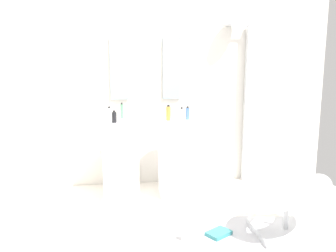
# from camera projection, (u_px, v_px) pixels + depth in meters

# --- Properties ---
(ground_plane) EXTENTS (4.80, 3.60, 0.04)m
(ground_plane) POSITION_uv_depth(u_px,v_px,m) (159.00, 245.00, 3.11)
(ground_plane) COLOR silver
(rear_partition) EXTENTS (4.80, 0.10, 2.60)m
(rear_partition) POSITION_uv_depth(u_px,v_px,m) (145.00, 84.00, 4.48)
(rear_partition) COLOR silver
(rear_partition) RESTS_ON ground_plane
(pedestal_sink_left) EXTENTS (0.47, 0.47, 1.02)m
(pedestal_sink_left) POSITION_uv_depth(u_px,v_px,m) (121.00, 156.00, 4.09)
(pedestal_sink_left) COLOR white
(pedestal_sink_left) RESTS_ON ground_plane
(pedestal_sink_right) EXTENTS (0.47, 0.47, 1.02)m
(pedestal_sink_right) POSITION_uv_depth(u_px,v_px,m) (176.00, 155.00, 4.18)
(pedestal_sink_right) COLOR white
(pedestal_sink_right) RESTS_ON ground_plane
(vanity_mirror_left) EXTENTS (0.22, 0.03, 0.76)m
(vanity_mirror_left) POSITION_uv_depth(u_px,v_px,m) (119.00, 69.00, 4.34)
(vanity_mirror_left) COLOR #8C9EA8
(vanity_mirror_right) EXTENTS (0.22, 0.03, 0.76)m
(vanity_mirror_right) POSITION_uv_depth(u_px,v_px,m) (171.00, 68.00, 4.42)
(vanity_mirror_right) COLOR #8C9EA8
(shower_column) EXTENTS (0.49, 0.24, 2.05)m
(shower_column) POSITION_uv_depth(u_px,v_px,m) (249.00, 101.00, 4.58)
(shower_column) COLOR #B7BABF
(shower_column) RESTS_ON ground_plane
(lounge_chair) EXTENTS (1.10, 1.10, 0.65)m
(lounge_chair) POSITION_uv_depth(u_px,v_px,m) (287.00, 199.00, 3.20)
(lounge_chair) COLOR #B7BABF
(lounge_chair) RESTS_ON ground_plane
(towel_rack) EXTENTS (0.37, 0.22, 0.95)m
(towel_rack) POSITION_uv_depth(u_px,v_px,m) (5.00, 169.00, 3.17)
(towel_rack) COLOR #B7BABF
(towel_rack) RESTS_ON ground_plane
(area_rug) EXTENTS (1.24, 0.82, 0.01)m
(area_rug) POSITION_uv_depth(u_px,v_px,m) (197.00, 239.00, 3.16)
(area_rug) COLOR #B2B2B7
(area_rug) RESTS_ON ground_plane
(magazine_teal) EXTENTS (0.27, 0.25, 0.04)m
(magazine_teal) POSITION_uv_depth(u_px,v_px,m) (219.00, 233.00, 3.22)
(magazine_teal) COLOR teal
(magazine_teal) RESTS_ON area_rug
(coffee_mug) EXTENTS (0.07, 0.07, 0.11)m
(coffee_mug) POSITION_uv_depth(u_px,v_px,m) (186.00, 235.00, 3.12)
(coffee_mug) COLOR white
(coffee_mug) RESTS_ON area_rug
(soap_bottle_green) EXTENTS (0.04, 0.04, 0.19)m
(soap_bottle_green) POSITION_uv_depth(u_px,v_px,m) (122.00, 111.00, 4.16)
(soap_bottle_green) COLOR #59996B
(soap_bottle_green) RESTS_ON pedestal_sink_left
(soap_bottle_clear) EXTENTS (0.05, 0.05, 0.13)m
(soap_bottle_clear) POSITION_uv_depth(u_px,v_px,m) (182.00, 113.00, 4.20)
(soap_bottle_clear) COLOR silver
(soap_bottle_clear) RESTS_ON pedestal_sink_right
(soap_bottle_white) EXTENTS (0.05, 0.05, 0.15)m
(soap_bottle_white) POSITION_uv_depth(u_px,v_px,m) (109.00, 114.00, 4.09)
(soap_bottle_white) COLOR white
(soap_bottle_white) RESTS_ON pedestal_sink_left
(soap_bottle_blue) EXTENTS (0.05, 0.05, 0.16)m
(soap_bottle_blue) POSITION_uv_depth(u_px,v_px,m) (188.00, 114.00, 4.08)
(soap_bottle_blue) COLOR #4C72B7
(soap_bottle_blue) RESTS_ON pedestal_sink_right
(soap_bottle_black) EXTENTS (0.05, 0.05, 0.14)m
(soap_bottle_black) POSITION_uv_depth(u_px,v_px,m) (114.00, 117.00, 3.88)
(soap_bottle_black) COLOR black
(soap_bottle_black) RESTS_ON pedestal_sink_left
(soap_bottle_amber) EXTENTS (0.05, 0.05, 0.18)m
(soap_bottle_amber) POSITION_uv_depth(u_px,v_px,m) (168.00, 113.00, 4.01)
(soap_bottle_amber) COLOR #C68C38
(soap_bottle_amber) RESTS_ON pedestal_sink_right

